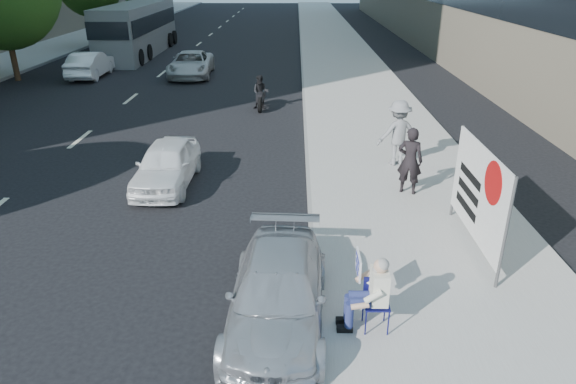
{
  "coord_description": "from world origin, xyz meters",
  "views": [
    {
      "loc": [
        1.08,
        -9.14,
        5.59
      ],
      "look_at": [
        0.93,
        0.65,
        1.26
      ],
      "focal_mm": 32.0,
      "sensor_mm": 36.0,
      "label": 1
    }
  ],
  "objects_px": {
    "pedestrian_woman": "(410,161)",
    "protest_banner": "(478,193)",
    "seated_protester": "(370,289)",
    "white_sedan_mid": "(90,64)",
    "parked_sedan": "(278,294)",
    "jogger": "(398,133)",
    "motorcycle": "(261,94)",
    "white_sedan_far": "(191,64)",
    "white_sedan_near": "(167,164)",
    "bus": "(138,29)"
  },
  "relations": [
    {
      "from": "protest_banner",
      "to": "white_sedan_near",
      "type": "bearing_deg",
      "value": 153.46
    },
    {
      "from": "pedestrian_woman",
      "to": "white_sedan_mid",
      "type": "relative_size",
      "value": 0.42
    },
    {
      "from": "seated_protester",
      "to": "pedestrian_woman",
      "type": "distance_m",
      "value": 5.77
    },
    {
      "from": "protest_banner",
      "to": "bus",
      "type": "xyz_separation_m",
      "value": [
        -14.41,
        26.6,
        0.23
      ]
    },
    {
      "from": "white_sedan_far",
      "to": "jogger",
      "type": "bearing_deg",
      "value": -61.4
    },
    {
      "from": "seated_protester",
      "to": "pedestrian_woman",
      "type": "bearing_deg",
      "value": 72.57
    },
    {
      "from": "jogger",
      "to": "white_sedan_mid",
      "type": "distance_m",
      "value": 19.7
    },
    {
      "from": "jogger",
      "to": "pedestrian_woman",
      "type": "height_order",
      "value": "jogger"
    },
    {
      "from": "protest_banner",
      "to": "parked_sedan",
      "type": "bearing_deg",
      "value": -149.23
    },
    {
      "from": "white_sedan_near",
      "to": "white_sedan_far",
      "type": "distance_m",
      "value": 15.46
    },
    {
      "from": "protest_banner",
      "to": "white_sedan_mid",
      "type": "xyz_separation_m",
      "value": [
        -14.89,
        18.61,
        -0.72
      ]
    },
    {
      "from": "pedestrian_woman",
      "to": "bus",
      "type": "xyz_separation_m",
      "value": [
        -13.65,
        23.76,
        0.61
      ]
    },
    {
      "from": "parked_sedan",
      "to": "white_sedan_mid",
      "type": "relative_size",
      "value": 0.96
    },
    {
      "from": "seated_protester",
      "to": "white_sedan_mid",
      "type": "bearing_deg",
      "value": 120.24
    },
    {
      "from": "jogger",
      "to": "bus",
      "type": "relative_size",
      "value": 0.16
    },
    {
      "from": "white_sedan_far",
      "to": "pedestrian_woman",
      "type": "bearing_deg",
      "value": -65.07
    },
    {
      "from": "white_sedan_mid",
      "to": "bus",
      "type": "xyz_separation_m",
      "value": [
        0.48,
        7.99,
        0.95
      ]
    },
    {
      "from": "white_sedan_mid",
      "to": "white_sedan_far",
      "type": "relative_size",
      "value": 0.88
    },
    {
      "from": "seated_protester",
      "to": "bus",
      "type": "bearing_deg",
      "value": 112.16
    },
    {
      "from": "pedestrian_woman",
      "to": "motorcycle",
      "type": "height_order",
      "value": "pedestrian_woman"
    },
    {
      "from": "white_sedan_mid",
      "to": "bus",
      "type": "height_order",
      "value": "bus"
    },
    {
      "from": "pedestrian_woman",
      "to": "white_sedan_near",
      "type": "xyz_separation_m",
      "value": [
        -6.47,
        0.77,
        -0.43
      ]
    },
    {
      "from": "jogger",
      "to": "parked_sedan",
      "type": "bearing_deg",
      "value": 50.48
    },
    {
      "from": "pedestrian_woman",
      "to": "jogger",
      "type": "bearing_deg",
      "value": -70.6
    },
    {
      "from": "pedestrian_woman",
      "to": "protest_banner",
      "type": "distance_m",
      "value": 2.97
    },
    {
      "from": "protest_banner",
      "to": "motorcycle",
      "type": "xyz_separation_m",
      "value": [
        -5.18,
        11.95,
        -0.76
      ]
    },
    {
      "from": "protest_banner",
      "to": "white_sedan_near",
      "type": "xyz_separation_m",
      "value": [
        -7.23,
        3.61,
        -0.8
      ]
    },
    {
      "from": "protest_banner",
      "to": "white_sedan_mid",
      "type": "relative_size",
      "value": 0.74
    },
    {
      "from": "parked_sedan",
      "to": "bus",
      "type": "xyz_separation_m",
      "value": [
        -10.43,
        28.97,
        1.06
      ]
    },
    {
      "from": "jogger",
      "to": "bus",
      "type": "distance_m",
      "value": 25.64
    },
    {
      "from": "parked_sedan",
      "to": "white_sedan_far",
      "type": "height_order",
      "value": "white_sedan_far"
    },
    {
      "from": "white_sedan_mid",
      "to": "white_sedan_far",
      "type": "distance_m",
      "value": 5.45
    },
    {
      "from": "white_sedan_mid",
      "to": "white_sedan_far",
      "type": "xyz_separation_m",
      "value": [
        5.44,
        0.31,
        -0.03
      ]
    },
    {
      "from": "jogger",
      "to": "pedestrian_woman",
      "type": "relative_size",
      "value": 1.09
    },
    {
      "from": "white_sedan_mid",
      "to": "white_sedan_far",
      "type": "height_order",
      "value": "white_sedan_mid"
    },
    {
      "from": "white_sedan_mid",
      "to": "motorcycle",
      "type": "xyz_separation_m",
      "value": [
        9.71,
        -6.66,
        -0.05
      ]
    },
    {
      "from": "protest_banner",
      "to": "pedestrian_woman",
      "type": "bearing_deg",
      "value": 105.05
    },
    {
      "from": "jogger",
      "to": "white_sedan_near",
      "type": "bearing_deg",
      "value": -3.82
    },
    {
      "from": "jogger",
      "to": "bus",
      "type": "xyz_separation_m",
      "value": [
        -13.71,
        21.66,
        0.52
      ]
    },
    {
      "from": "parked_sedan",
      "to": "white_sedan_far",
      "type": "distance_m",
      "value": 21.98
    },
    {
      "from": "pedestrian_woman",
      "to": "parked_sedan",
      "type": "height_order",
      "value": "pedestrian_woman"
    },
    {
      "from": "parked_sedan",
      "to": "white_sedan_near",
      "type": "bearing_deg",
      "value": 121.33
    },
    {
      "from": "jogger",
      "to": "white_sedan_far",
      "type": "bearing_deg",
      "value": -73.3
    },
    {
      "from": "protest_banner",
      "to": "parked_sedan",
      "type": "xyz_separation_m",
      "value": [
        -3.98,
        -2.37,
        -0.82
      ]
    },
    {
      "from": "jogger",
      "to": "white_sedan_far",
      "type": "relative_size",
      "value": 0.41
    },
    {
      "from": "bus",
      "to": "parked_sedan",
      "type": "bearing_deg",
      "value": -70.97
    },
    {
      "from": "white_sedan_mid",
      "to": "white_sedan_far",
      "type": "bearing_deg",
      "value": -178.7
    },
    {
      "from": "seated_protester",
      "to": "jogger",
      "type": "height_order",
      "value": "jogger"
    },
    {
      "from": "protest_banner",
      "to": "parked_sedan",
      "type": "distance_m",
      "value": 4.71
    },
    {
      "from": "jogger",
      "to": "white_sedan_near",
      "type": "height_order",
      "value": "jogger"
    }
  ]
}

